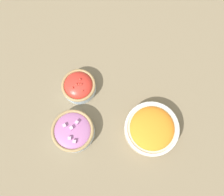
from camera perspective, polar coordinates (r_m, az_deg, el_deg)
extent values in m
plane|color=#75664C|center=(1.02, 0.00, -0.42)|extent=(3.00, 3.00, 0.00)
cylinder|color=beige|center=(0.98, 8.94, -7.03)|extent=(0.21, 0.21, 0.05)
torus|color=silver|center=(0.96, 9.16, -6.84)|extent=(0.21, 0.21, 0.01)
ellipsoid|color=orange|center=(0.96, 9.16, -6.84)|extent=(0.17, 0.17, 0.05)
cylinder|color=#B2C1CC|center=(0.98, -8.80, -7.52)|extent=(0.16, 0.16, 0.05)
torus|color=#997A4C|center=(0.96, -9.02, -7.34)|extent=(0.16, 0.16, 0.01)
ellipsoid|color=#9E5B8E|center=(0.96, -9.02, -7.34)|extent=(0.14, 0.14, 0.02)
cube|color=#C699C1|center=(0.94, -8.60, -9.81)|extent=(0.01, 0.01, 0.01)
cube|color=#C699C1|center=(0.95, -10.82, -6.21)|extent=(0.02, 0.02, 0.01)
cube|color=#C699C1|center=(0.94, -9.67, -9.07)|extent=(0.01, 0.01, 0.01)
cube|color=#C699C1|center=(0.94, -9.27, -6.79)|extent=(0.02, 0.02, 0.01)
cube|color=#C699C1|center=(0.94, -8.05, -5.53)|extent=(0.02, 0.02, 0.01)
cylinder|color=#B2C1CC|center=(1.02, -7.52, 2.55)|extent=(0.14, 0.14, 0.04)
torus|color=#997A4C|center=(1.00, -7.68, 2.92)|extent=(0.14, 0.14, 0.01)
ellipsoid|color=red|center=(1.00, -7.68, 2.92)|extent=(0.11, 0.11, 0.05)
ellipsoid|color=red|center=(0.97, -7.07, 3.17)|extent=(0.01, 0.01, 0.01)
ellipsoid|color=red|center=(0.97, -6.78, 1.63)|extent=(0.01, 0.01, 0.01)
ellipsoid|color=red|center=(0.97, -7.58, 3.20)|extent=(0.01, 0.01, 0.01)
ellipsoid|color=red|center=(0.97, -8.97, 2.34)|extent=(0.01, 0.01, 0.01)
ellipsoid|color=red|center=(0.97, -8.14, 3.17)|extent=(0.01, 0.01, 0.01)
ellipsoid|color=red|center=(0.98, -7.32, 4.28)|extent=(0.01, 0.01, 0.01)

